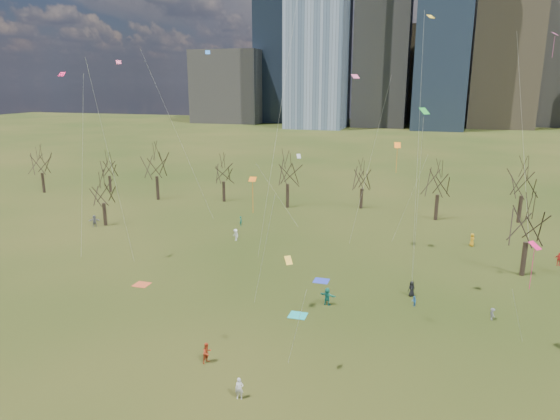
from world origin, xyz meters
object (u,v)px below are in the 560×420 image
(blanket_teal, at_px, (298,315))
(person_2, at_px, (207,353))
(person_1, at_px, (239,389))
(blanket_crimson, at_px, (142,285))
(blanket_navy, at_px, (321,281))

(blanket_teal, xyz_separation_m, person_2, (-4.60, -9.55, 0.80))
(blanket_teal, bearing_deg, person_1, -92.94)
(blanket_teal, height_order, blanket_crimson, same)
(blanket_navy, xyz_separation_m, person_2, (-4.97, -18.14, 0.80))
(blanket_navy, height_order, blanket_crimson, same)
(blanket_teal, distance_m, blanket_crimson, 17.66)
(blanket_navy, bearing_deg, person_1, -92.75)
(blanket_teal, bearing_deg, person_2, -115.72)
(blanket_teal, height_order, person_1, person_1)
(person_2, bearing_deg, blanket_crimson, 70.65)
(blanket_navy, bearing_deg, blanket_teal, -92.46)
(blanket_teal, bearing_deg, blanket_crimson, 172.80)
(blanket_teal, relative_size, person_1, 1.05)
(blanket_crimson, xyz_separation_m, person_1, (16.85, -15.23, 0.74))
(blanket_teal, xyz_separation_m, person_1, (-0.67, -13.01, 0.74))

